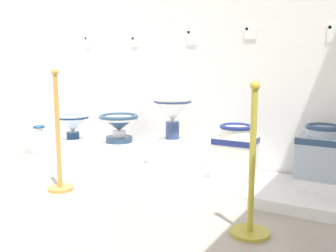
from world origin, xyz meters
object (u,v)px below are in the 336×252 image
antique_toilet_tall_cobalt (236,148)px  decorative_vase_spare (40,145)px  plinth_block_rightmost (319,183)px  info_placard_fourth (251,32)px  antique_toilet_pale_glazed (73,124)px  info_placard_first (88,42)px  info_placard_fifth (334,33)px  antique_toilet_leftmost (172,111)px  info_placard_third (192,37)px  plinth_block_pale_glazed (74,148)px  stanchion_post_near_left (59,150)px  stanchion_post_near_right (251,191)px  antique_toilet_rightmost (322,151)px  plinth_block_tall_cobalt (235,176)px  info_placard_second (135,42)px  antique_toilet_broad_patterned (119,124)px  plinth_block_broad_patterned (119,150)px  plinth_block_leftmost (172,155)px

antique_toilet_tall_cobalt → decorative_vase_spare: (-2.40, -0.04, -0.22)m
plinth_block_rightmost → info_placard_fourth: (-0.73, 0.32, 1.25)m
antique_toilet_pale_glazed → info_placard_first: (-0.03, 0.35, 0.93)m
antique_toilet_pale_glazed → antique_toilet_tall_cobalt: (1.98, -0.08, -0.05)m
antique_toilet_pale_glazed → info_placard_first: 0.99m
info_placard_fifth → antique_toilet_leftmost: bearing=-165.2°
info_placard_third → plinth_block_pale_glazed: bearing=-165.4°
plinth_block_pale_glazed → info_placard_fourth: (1.94, 0.35, 1.25)m
stanchion_post_near_left → stanchion_post_near_right: (1.74, -0.04, -0.07)m
antique_toilet_leftmost → antique_toilet_rightmost: 1.38m
plinth_block_tall_cobalt → stanchion_post_near_left: bearing=-149.4°
info_placard_second → info_placard_fourth: size_ratio=0.98×
antique_toilet_leftmost → plinth_block_tall_cobalt: 0.85m
antique_toilet_leftmost → stanchion_post_near_left: stanchion_post_near_left is taller
plinth_block_rightmost → info_placard_fifth: size_ratio=2.25×
info_placard_third → stanchion_post_near_left: bearing=-119.3°
antique_toilet_pale_glazed → antique_toilet_broad_patterned: bearing=1.8°
plinth_block_broad_patterned → stanchion_post_near_left: size_ratio=0.30×
decorative_vase_spare → plinth_block_broad_patterned: bearing=7.3°
plinth_block_tall_cobalt → plinth_block_rightmost: (0.69, 0.11, 0.02)m
antique_toilet_pale_glazed → plinth_block_broad_patterned: size_ratio=1.20×
plinth_block_broad_patterned → info_placard_fourth: (1.30, 0.33, 1.20)m
plinth_block_pale_glazed → info_placard_fifth: 2.94m
decorative_vase_spare → stanchion_post_near_left: 1.32m
antique_toilet_broad_patterned → info_placard_fourth: (1.30, 0.33, 0.91)m
info_placard_fifth → info_placard_first: bearing=180.0°
info_placard_third → decorative_vase_spare: size_ratio=0.42×
info_placard_third → plinth_block_rightmost: bearing=-13.3°
antique_toilet_tall_cobalt → plinth_block_rightmost: antique_toilet_tall_cobalt is taller
info_placard_fourth → plinth_block_broad_patterned: bearing=-165.9°
plinth_block_broad_patterned → stanchion_post_near_right: 1.98m
plinth_block_rightmost → antique_toilet_broad_patterned: bearing=-179.7°
plinth_block_leftmost → plinth_block_rightmost: (1.36, 0.04, -0.07)m
plinth_block_leftmost → info_placard_fourth: (0.63, 0.36, 1.17)m
antique_toilet_leftmost → info_placard_second: 1.03m
plinth_block_pale_glazed → plinth_block_tall_cobalt: 1.98m
info_placard_second → info_placard_fifth: bearing=0.0°
antique_toilet_tall_cobalt → decorative_vase_spare: antique_toilet_tall_cobalt is taller
info_placard_fourth → info_placard_fifth: size_ratio=0.77×
antique_toilet_broad_patterned → info_placard_second: (-0.00, 0.33, 0.87)m
info_placard_second → plinth_block_leftmost: bearing=-28.0°
antique_toilet_pale_glazed → info_placard_fifth: (2.66, 0.35, 0.93)m
decorative_vase_spare → info_placard_fourth: bearing=11.1°
info_placard_second → info_placard_third: size_ratio=0.74×
info_placard_fifth → plinth_block_broad_patterned: bearing=-170.8°
info_placard_fourth → decorative_vase_spare: size_ratio=0.32×
info_placard_third → plinth_block_leftmost: bearing=-93.5°
info_placard_second → info_placard_fifth: 2.02m
antique_toilet_broad_patterned → antique_toilet_pale_glazed: bearing=-178.2°
antique_toilet_pale_glazed → info_placard_second: 1.17m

